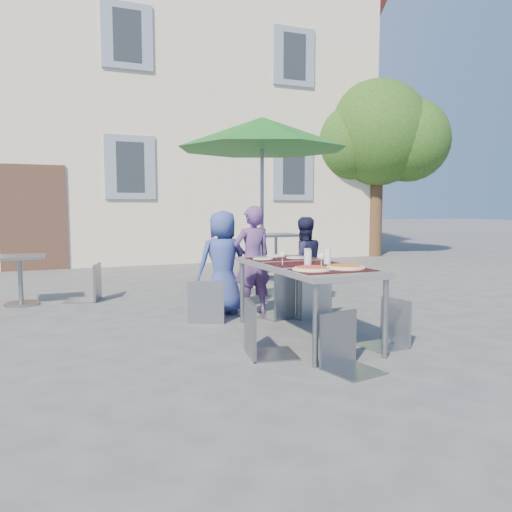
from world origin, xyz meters
name	(u,v)px	position (x,y,z in m)	size (l,w,h in m)	color
ground	(254,359)	(0.00, 0.00, 0.00)	(90.00, 90.00, 0.00)	#464749
building	(109,85)	(0.00, 11.50, 4.85)	(13.60, 8.20, 11.10)	beige
tree	(378,135)	(6.55, 7.54, 3.25)	(3.60, 3.00, 4.70)	#4A321F
dining_table	(304,269)	(0.72, 0.47, 0.70)	(0.80, 1.85, 0.76)	#46464B
pizza_near_left	(312,268)	(0.54, -0.02, 0.77)	(0.35, 0.35, 0.03)	white
pizza_near_right	(345,267)	(0.88, -0.02, 0.77)	(0.36, 0.36, 0.03)	white
glassware	(312,257)	(0.76, 0.39, 0.83)	(0.50, 0.41, 0.15)	silver
place_settings	(279,257)	(0.72, 1.09, 0.76)	(0.64, 0.49, 0.01)	white
child_0	(223,262)	(0.33, 1.89, 0.64)	(0.62, 0.41, 1.27)	#33448C
child_1	(252,261)	(0.65, 1.71, 0.66)	(0.48, 0.32, 1.33)	#563670
child_2	(303,262)	(1.44, 1.90, 0.59)	(0.58, 0.33, 1.19)	#181A36
chair_0	(207,275)	(0.02, 1.52, 0.54)	(0.54, 0.54, 0.93)	gray
chair_1	(282,266)	(0.91, 1.41, 0.62)	(0.61, 0.61, 1.05)	gray
chair_2	(311,268)	(1.25, 1.32, 0.59)	(0.52, 0.52, 1.01)	gray
chair_3	(261,295)	(0.09, 0.07, 0.55)	(0.48, 0.48, 0.94)	gray
chair_4	(389,295)	(1.34, -0.07, 0.49)	(0.43, 0.42, 0.84)	#91969C
chair_5	(347,308)	(0.59, -0.52, 0.50)	(0.45, 0.46, 0.87)	gray
patio_umbrella	(262,135)	(1.36, 3.11, 2.39)	(2.58, 2.58, 2.66)	#9FA1A6
cafe_table_0	(20,273)	(-2.03, 3.40, 0.43)	(0.63, 0.63, 0.67)	#9FA1A6
bg_chair_r_0	(89,259)	(-1.14, 3.42, 0.58)	(0.54, 0.54, 0.99)	gray
cafe_table_1	(276,246)	(2.32, 4.77, 0.58)	(0.76, 0.76, 0.81)	#9FA1A6
bg_chair_l_1	(229,253)	(1.26, 4.43, 0.51)	(0.50, 0.50, 0.88)	gray
bg_chair_r_1	(297,246)	(2.50, 4.21, 0.61)	(0.58, 0.58, 1.04)	gray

